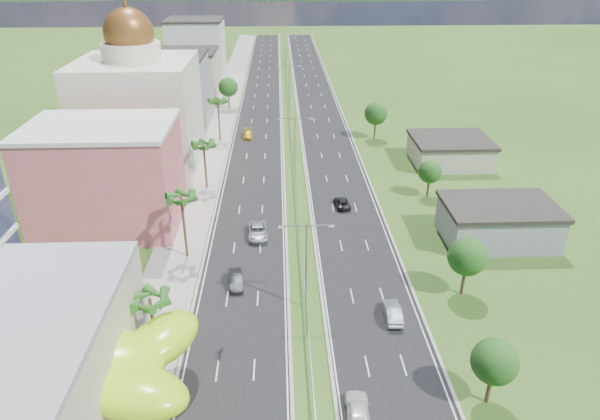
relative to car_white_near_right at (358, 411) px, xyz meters
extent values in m
plane|color=#2D5119|center=(-3.78, 6.56, -0.93)|extent=(500.00, 500.00, 0.00)
cube|color=black|center=(-11.28, 96.56, -0.91)|extent=(11.00, 260.00, 0.04)
cube|color=black|center=(3.72, 96.56, -0.91)|extent=(11.00, 260.00, 0.04)
cube|color=gray|center=(-20.78, 96.56, -0.87)|extent=(7.00, 260.00, 0.12)
cube|color=gray|center=(-3.78, 78.56, -0.31)|extent=(0.08, 216.00, 0.28)
cube|color=gray|center=(-3.78, 180.56, -0.58)|extent=(0.10, 0.12, 0.70)
cylinder|color=gray|center=(-3.78, 16.56, 4.57)|extent=(0.20, 0.20, 11.00)
cube|color=gray|center=(-5.22, 16.56, 9.87)|extent=(2.88, 0.12, 0.12)
cube|color=gray|center=(-2.34, 16.56, 9.87)|extent=(2.88, 0.12, 0.12)
cube|color=silver|center=(-6.50, 16.56, 9.77)|extent=(0.60, 0.25, 0.18)
cube|color=silver|center=(-1.06, 16.56, 9.77)|extent=(0.60, 0.25, 0.18)
cylinder|color=gray|center=(-3.78, 56.56, 4.57)|extent=(0.20, 0.20, 11.00)
cube|color=gray|center=(-5.22, 56.56, 9.87)|extent=(2.88, 0.12, 0.12)
cube|color=gray|center=(-2.34, 56.56, 9.87)|extent=(2.88, 0.12, 0.12)
cube|color=silver|center=(-6.50, 56.56, 9.77)|extent=(0.60, 0.25, 0.18)
cube|color=silver|center=(-1.06, 56.56, 9.77)|extent=(0.60, 0.25, 0.18)
cylinder|color=gray|center=(-3.78, 101.56, 4.57)|extent=(0.20, 0.20, 11.00)
cube|color=gray|center=(-5.22, 101.56, 9.87)|extent=(2.88, 0.12, 0.12)
cube|color=gray|center=(-2.34, 101.56, 9.87)|extent=(2.88, 0.12, 0.12)
cube|color=silver|center=(-6.50, 101.56, 9.77)|extent=(0.60, 0.25, 0.18)
cube|color=silver|center=(-1.06, 101.56, 9.77)|extent=(0.60, 0.25, 0.18)
cylinder|color=gray|center=(-3.78, 146.56, 4.57)|extent=(0.20, 0.20, 11.00)
cube|color=gray|center=(-5.22, 146.56, 9.87)|extent=(2.88, 0.12, 0.12)
cube|color=gray|center=(-2.34, 146.56, 9.87)|extent=(2.88, 0.12, 0.12)
cube|color=silver|center=(-6.50, 146.56, 9.77)|extent=(0.60, 0.25, 0.18)
cube|color=silver|center=(-1.06, 146.56, 9.77)|extent=(0.60, 0.25, 0.18)
cylinder|color=gray|center=(-27.78, 4.56, 1.07)|extent=(0.50, 0.50, 4.00)
cylinder|color=gray|center=(-20.78, -0.44, 1.07)|extent=(0.50, 0.50, 4.00)
cylinder|color=gray|center=(-18.78, 4.56, 1.07)|extent=(0.50, 0.50, 4.00)
cube|color=#CD5D54|center=(-31.78, 38.56, 6.57)|extent=(20.00, 15.00, 15.00)
cube|color=beige|center=(-31.78, 61.56, 9.07)|extent=(20.00, 20.00, 20.00)
cylinder|color=beige|center=(-31.78, 61.56, 20.57)|extent=(10.00, 10.00, 3.00)
sphere|color=brown|center=(-31.78, 61.56, 23.57)|extent=(8.40, 8.40, 8.40)
cube|color=gray|center=(-30.78, 86.56, 7.07)|extent=(16.00, 15.00, 16.00)
cube|color=#BBAC9A|center=(-30.78, 108.56, 5.57)|extent=(16.00, 15.00, 13.00)
cube|color=silver|center=(-30.78, 131.56, 8.07)|extent=(16.00, 15.00, 18.00)
cube|color=gray|center=(24.22, 31.56, 1.57)|extent=(15.00, 10.00, 5.00)
cube|color=#BBAC9A|center=(26.22, 61.56, 1.27)|extent=(14.00, 12.00, 4.40)
cylinder|color=#47301C|center=(-19.28, 8.56, 2.82)|extent=(0.36, 0.36, 7.50)
cylinder|color=#47301C|center=(-19.28, 28.56, 3.57)|extent=(0.36, 0.36, 9.00)
cylinder|color=#47301C|center=(-19.28, 51.56, 3.07)|extent=(0.36, 0.36, 8.00)
cylinder|color=#47301C|center=(-19.28, 76.56, 3.47)|extent=(0.36, 0.36, 8.80)
cylinder|color=#47301C|center=(-19.28, 101.56, 1.52)|extent=(0.40, 0.40, 4.90)
sphere|color=#25571B|center=(-19.28, 101.56, 4.67)|extent=(4.90, 4.90, 4.90)
cylinder|color=#47301C|center=(12.22, 1.56, 1.17)|extent=(0.40, 0.40, 4.20)
sphere|color=#25571B|center=(12.22, 1.56, 3.87)|extent=(4.20, 4.20, 4.20)
cylinder|color=#47301C|center=(15.22, 18.56, 1.34)|extent=(0.40, 0.40, 4.55)
sphere|color=#25571B|center=(15.22, 18.56, 4.27)|extent=(4.55, 4.55, 4.55)
cylinder|color=#47301C|center=(18.22, 46.56, 0.99)|extent=(0.40, 0.40, 3.85)
sphere|color=#25571B|center=(18.22, 46.56, 3.47)|extent=(3.85, 3.85, 3.85)
cylinder|color=#47301C|center=(14.22, 76.56, 1.52)|extent=(0.40, 0.40, 4.90)
sphere|color=#25571B|center=(14.22, 76.56, 4.67)|extent=(4.90, 4.90, 4.90)
imported|color=black|center=(-12.25, 21.41, -0.12)|extent=(2.17, 4.82, 1.54)
imported|color=#9A9BA1|center=(-9.89, 33.74, -0.07)|extent=(3.07, 6.06, 1.64)
imported|color=gold|center=(-13.40, 78.37, -0.17)|extent=(2.32, 5.09, 1.45)
imported|color=silver|center=(0.00, 0.00, 0.00)|extent=(2.43, 5.36, 1.79)
imported|color=#9FA2A6|center=(5.88, 14.15, -0.08)|extent=(1.88, 4.97, 1.62)
imported|color=black|center=(3.38, 43.05, -0.24)|extent=(2.59, 4.86, 1.30)
imported|color=black|center=(-12.96, 8.70, -0.31)|extent=(0.74, 1.88, 1.17)
camera|label=1|loc=(-6.52, -34.12, 37.02)|focal=32.00mm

